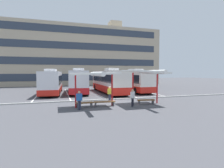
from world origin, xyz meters
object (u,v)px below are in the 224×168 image
object	(u,v)px
coach_bus_2	(109,82)
waiting_passenger_1	(79,99)
waiting_shelter_1	(147,73)
waiting_passenger_2	(110,93)
coach_bus_3	(132,81)
bench_1	(105,102)
waiting_shelter_0	(95,74)
coach_bus_0	(52,82)
bench_0	(85,104)
waiting_passenger_0	(133,97)
bench_2	(146,101)
coach_bus_1	(78,81)

from	to	relation	value
coach_bus_2	waiting_passenger_1	xyz separation A→B (m)	(-5.85, -11.52, -0.82)
waiting_shelter_1	waiting_passenger_2	bearing A→B (deg)	137.29
coach_bus_3	bench_1	distance (m)	13.38
waiting_shelter_0	bench_1	size ratio (longest dim) A/B	2.28
coach_bus_0	waiting_shelter_1	bearing A→B (deg)	-53.08
waiting_shelter_1	waiting_passenger_1	xyz separation A→B (m)	(-6.46, -0.68, -2.16)
waiting_passenger_1	coach_bus_3	bearing A→B (deg)	50.46
coach_bus_0	bench_0	world-z (taller)	coach_bus_0
waiting_shelter_0	waiting_passenger_0	distance (m)	3.89
waiting_passenger_0	waiting_passenger_1	distance (m)	4.74
waiting_shelter_1	waiting_passenger_2	distance (m)	4.47
coach_bus_0	bench_2	xyz separation A→B (m)	(8.86, -11.70, -1.31)
coach_bus_1	waiting_shelter_1	xyz separation A→B (m)	(5.01, -12.23, 1.33)
bench_0	waiting_passenger_0	size ratio (longest dim) A/B	1.01
coach_bus_1	bench_1	distance (m)	12.09
waiting_shelter_0	waiting_shelter_1	world-z (taller)	waiting_shelter_1
coach_bus_3	bench_0	xyz separation A→B (m)	(-9.29, -11.02, -1.34)
coach_bus_0	coach_bus_2	world-z (taller)	coach_bus_2
waiting_passenger_1	coach_bus_1	bearing A→B (deg)	83.59
coach_bus_1	waiting_passenger_0	world-z (taller)	coach_bus_1
waiting_shelter_0	waiting_passenger_2	world-z (taller)	waiting_shelter_0
coach_bus_3	waiting_shelter_0	xyz separation A→B (m)	(-8.39, -11.16, 1.19)
coach_bus_0	waiting_shelter_0	xyz separation A→B (m)	(3.87, -11.70, 1.22)
coach_bus_3	bench_1	size ratio (longest dim) A/B	5.39
waiting_shelter_0	bench_1	bearing A→B (deg)	9.34
coach_bus_3	waiting_passenger_0	world-z (taller)	coach_bus_3
coach_bus_0	bench_1	bearing A→B (deg)	-67.56
coach_bus_2	waiting_shelter_1	distance (m)	10.95
bench_1	waiting_passenger_2	world-z (taller)	waiting_passenger_2
coach_bus_2	bench_2	world-z (taller)	coach_bus_2
bench_1	waiting_shelter_1	bearing A→B (deg)	-3.50
coach_bus_0	bench_2	bearing A→B (deg)	-52.86
coach_bus_0	bench_0	distance (m)	12.00
bench_1	bench_2	distance (m)	4.10
bench_1	bench_2	world-z (taller)	same
coach_bus_1	bench_0	world-z (taller)	coach_bus_1
bench_1	waiting_passenger_2	xyz separation A→B (m)	(1.20, 2.42, 0.56)
waiting_shelter_0	coach_bus_0	bearing A→B (deg)	108.31
coach_bus_2	coach_bus_3	size ratio (longest dim) A/B	1.15
waiting_shelter_0	waiting_passenger_0	xyz separation A→B (m)	(3.27, -0.72, -1.99)
coach_bus_2	waiting_passenger_0	world-z (taller)	coach_bus_2
coach_bus_3	waiting_shelter_0	distance (m)	14.01
waiting_shelter_0	bench_2	xyz separation A→B (m)	(4.99, -0.01, -2.53)
coach_bus_3	waiting_passenger_1	world-z (taller)	coach_bus_3
bench_0	waiting_shelter_1	world-z (taller)	waiting_shelter_1
bench_1	coach_bus_1	bearing A→B (deg)	94.39
bench_0	waiting_shelter_1	size ratio (longest dim) A/B	0.31
bench_0	waiting_shelter_0	bearing A→B (deg)	-8.87
waiting_shelter_0	bench_1	xyz separation A→B (m)	(0.90, 0.15, -2.52)
coach_bus_1	coach_bus_0	bearing A→B (deg)	-173.58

